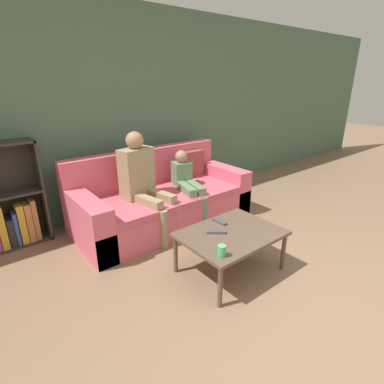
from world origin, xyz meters
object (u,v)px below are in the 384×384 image
object	(u,v)px
tv_remote_0	(217,232)
tv_remote_1	(219,221)
couch	(162,200)
cup_near	(222,251)
bookshelf	(9,210)
person_child	(187,183)
person_adult	(142,178)
coffee_table	(231,236)

from	to	relation	value
tv_remote_0	tv_remote_1	size ratio (longest dim) A/B	0.93
couch	tv_remote_0	xyz separation A→B (m)	(-0.20, -1.21, 0.13)
couch	tv_remote_1	size ratio (longest dim) A/B	12.57
cup_near	bookshelf	bearing A→B (deg)	119.27
cup_near	person_child	bearing A→B (deg)	62.42
couch	tv_remote_1	distance (m)	1.08
person_adult	person_child	bearing A→B (deg)	-18.91
bookshelf	couch	bearing A→B (deg)	-18.98
couch	cup_near	bearing A→B (deg)	-105.75
person_child	tv_remote_1	bearing A→B (deg)	-95.00
person_child	cup_near	xyz separation A→B (m)	(-0.70, -1.34, -0.05)
bookshelf	cup_near	bearing A→B (deg)	-60.73
bookshelf	person_adult	size ratio (longest dim) A/B	0.96
person_adult	tv_remote_0	xyz separation A→B (m)	(0.11, -1.12, -0.26)
bookshelf	person_child	xyz separation A→B (m)	(1.85, -0.72, 0.09)
person_child	tv_remote_1	distance (m)	0.95
person_adult	tv_remote_0	bearing A→B (deg)	-95.40
couch	tv_remote_1	world-z (taller)	couch
person_adult	person_child	distance (m)	0.62
bookshelf	coffee_table	size ratio (longest dim) A/B	1.25
coffee_table	tv_remote_0	size ratio (longest dim) A/B	5.72
person_child	cup_near	world-z (taller)	person_child
coffee_table	person_adult	size ratio (longest dim) A/B	0.76
bookshelf	tv_remote_1	size ratio (longest dim) A/B	6.65
person_adult	couch	bearing A→B (deg)	5.48
person_child	cup_near	bearing A→B (deg)	-104.03
tv_remote_0	tv_remote_1	distance (m)	0.22
tv_remote_0	tv_remote_1	xyz separation A→B (m)	(0.17, 0.14, 0.00)
tv_remote_0	tv_remote_1	world-z (taller)	same
person_adult	tv_remote_1	distance (m)	1.05
couch	tv_remote_0	bearing A→B (deg)	-99.26
couch	cup_near	xyz separation A→B (m)	(-0.43, -1.51, 0.17)
couch	coffee_table	bearing A→B (deg)	-93.83
coffee_table	tv_remote_1	world-z (taller)	tv_remote_1
coffee_table	person_child	bearing A→B (deg)	72.07
person_adult	bookshelf	bearing A→B (deg)	142.11
coffee_table	tv_remote_0	bearing A→B (deg)	146.60
tv_remote_1	cup_near	bearing A→B (deg)	-132.56
person_adult	cup_near	size ratio (longest dim) A/B	12.25
person_adult	tv_remote_1	bearing A→B (deg)	-85.05
cup_near	tv_remote_0	bearing A→B (deg)	52.83
cup_near	person_adult	bearing A→B (deg)	85.36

